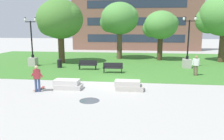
{
  "coord_description": "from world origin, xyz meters",
  "views": [
    {
      "loc": [
        2.16,
        -15.92,
        4.01
      ],
      "look_at": [
        0.36,
        -1.4,
        1.2
      ],
      "focal_mm": 35.0,
      "sensor_mm": 36.0,
      "label": 1
    }
  ],
  "objects_px": {
    "skateboard": "(39,89)",
    "trash_bin": "(60,63)",
    "concrete_block_center": "(68,84)",
    "park_bench_near_left": "(88,64)",
    "person_skateboarder": "(37,77)",
    "lamp_post_right": "(187,58)",
    "lamp_post_left": "(33,56)",
    "concrete_block_left": "(129,85)",
    "person_bystander_near_lawn": "(196,64)",
    "park_bench_near_right": "(113,67)"
  },
  "relations": [
    {
      "from": "skateboard",
      "to": "trash_bin",
      "type": "relative_size",
      "value": 1.08
    },
    {
      "from": "concrete_block_center",
      "to": "park_bench_near_left",
      "type": "distance_m",
      "value": 6.97
    },
    {
      "from": "park_bench_near_left",
      "to": "trash_bin",
      "type": "xyz_separation_m",
      "value": [
        -3.11,
        0.64,
        -0.04
      ]
    },
    {
      "from": "person_skateboarder",
      "to": "trash_bin",
      "type": "xyz_separation_m",
      "value": [
        -1.69,
        8.49,
        -0.46
      ]
    },
    {
      "from": "lamp_post_right",
      "to": "concrete_block_center",
      "type": "bearing_deg",
      "value": -136.48
    },
    {
      "from": "lamp_post_left",
      "to": "trash_bin",
      "type": "relative_size",
      "value": 5.35
    },
    {
      "from": "park_bench_near_left",
      "to": "person_skateboarder",
      "type": "bearing_deg",
      "value": -100.25
    },
    {
      "from": "lamp_post_right",
      "to": "concrete_block_left",
      "type": "bearing_deg",
      "value": -121.88
    },
    {
      "from": "concrete_block_center",
      "to": "person_bystander_near_lawn",
      "type": "distance_m",
      "value": 10.93
    },
    {
      "from": "concrete_block_center",
      "to": "concrete_block_left",
      "type": "xyz_separation_m",
      "value": [
        4.06,
        0.23,
        0.0
      ]
    },
    {
      "from": "lamp_post_left",
      "to": "trash_bin",
      "type": "bearing_deg",
      "value": -12.44
    },
    {
      "from": "trash_bin",
      "to": "person_bystander_near_lawn",
      "type": "xyz_separation_m",
      "value": [
        12.9,
        -2.26,
        0.48
      ]
    },
    {
      "from": "skateboard",
      "to": "lamp_post_right",
      "type": "height_order",
      "value": "lamp_post_right"
    },
    {
      "from": "concrete_block_center",
      "to": "person_bystander_near_lawn",
      "type": "bearing_deg",
      "value": 29.27
    },
    {
      "from": "lamp_post_left",
      "to": "person_bystander_near_lawn",
      "type": "relative_size",
      "value": 3.0
    },
    {
      "from": "person_skateboarder",
      "to": "park_bench_near_right",
      "type": "distance_m",
      "value": 7.73
    },
    {
      "from": "lamp_post_left",
      "to": "park_bench_near_right",
      "type": "bearing_deg",
      "value": -16.31
    },
    {
      "from": "park_bench_near_left",
      "to": "skateboard",
      "type": "bearing_deg",
      "value": -101.35
    },
    {
      "from": "lamp_post_left",
      "to": "park_bench_near_left",
      "type": "bearing_deg",
      "value": -12.0
    },
    {
      "from": "park_bench_near_right",
      "to": "trash_bin",
      "type": "xyz_separation_m",
      "value": [
        -5.74,
        1.91,
        -0.04
      ]
    },
    {
      "from": "lamp_post_right",
      "to": "trash_bin",
      "type": "bearing_deg",
      "value": -173.41
    },
    {
      "from": "concrete_block_left",
      "to": "person_bystander_near_lawn",
      "type": "relative_size",
      "value": 1.09
    },
    {
      "from": "person_skateboarder",
      "to": "lamp_post_left",
      "type": "distance_m",
      "value": 10.42
    },
    {
      "from": "park_bench_near_left",
      "to": "lamp_post_right",
      "type": "height_order",
      "value": "lamp_post_right"
    },
    {
      "from": "person_bystander_near_lawn",
      "to": "concrete_block_center",
      "type": "bearing_deg",
      "value": -150.73
    },
    {
      "from": "concrete_block_left",
      "to": "lamp_post_right",
      "type": "height_order",
      "value": "lamp_post_right"
    },
    {
      "from": "park_bench_near_right",
      "to": "person_bystander_near_lawn",
      "type": "height_order",
      "value": "person_bystander_near_lawn"
    },
    {
      "from": "skateboard",
      "to": "lamp_post_left",
      "type": "bearing_deg",
      "value": 118.6
    },
    {
      "from": "person_skateboarder",
      "to": "skateboard",
      "type": "distance_m",
      "value": 0.95
    },
    {
      "from": "skateboard",
      "to": "concrete_block_left",
      "type": "bearing_deg",
      "value": 7.55
    },
    {
      "from": "trash_bin",
      "to": "park_bench_near_right",
      "type": "bearing_deg",
      "value": -18.41
    },
    {
      "from": "concrete_block_left",
      "to": "person_skateboarder",
      "type": "height_order",
      "value": "person_skateboarder"
    },
    {
      "from": "concrete_block_left",
      "to": "trash_bin",
      "type": "xyz_separation_m",
      "value": [
        -7.44,
        7.36,
        0.2
      ]
    },
    {
      "from": "skateboard",
      "to": "park_bench_near_left",
      "type": "distance_m",
      "value": 7.66
    },
    {
      "from": "concrete_block_center",
      "to": "lamp_post_right",
      "type": "relative_size",
      "value": 0.36
    },
    {
      "from": "concrete_block_left",
      "to": "skateboard",
      "type": "distance_m",
      "value": 5.89
    },
    {
      "from": "person_skateboarder",
      "to": "park_bench_near_right",
      "type": "xyz_separation_m",
      "value": [
        4.05,
        6.57,
        -0.43
      ]
    },
    {
      "from": "concrete_block_center",
      "to": "skateboard",
      "type": "distance_m",
      "value": 1.87
    },
    {
      "from": "park_bench_near_left",
      "to": "lamp_post_right",
      "type": "relative_size",
      "value": 0.35
    },
    {
      "from": "person_skateboarder",
      "to": "skateboard",
      "type": "relative_size",
      "value": 1.65
    },
    {
      "from": "concrete_block_left",
      "to": "park_bench_near_right",
      "type": "xyz_separation_m",
      "value": [
        -1.7,
        5.45,
        0.23
      ]
    },
    {
      "from": "park_bench_near_left",
      "to": "park_bench_near_right",
      "type": "height_order",
      "value": "same"
    },
    {
      "from": "park_bench_near_right",
      "to": "trash_bin",
      "type": "height_order",
      "value": "trash_bin"
    },
    {
      "from": "person_skateboarder",
      "to": "park_bench_near_left",
      "type": "height_order",
      "value": "person_skateboarder"
    },
    {
      "from": "skateboard",
      "to": "lamp_post_right",
      "type": "relative_size",
      "value": 0.2
    },
    {
      "from": "concrete_block_center",
      "to": "person_skateboarder",
      "type": "bearing_deg",
      "value": -152.11
    },
    {
      "from": "park_bench_near_right",
      "to": "person_bystander_near_lawn",
      "type": "relative_size",
      "value": 1.07
    },
    {
      "from": "lamp_post_right",
      "to": "park_bench_near_left",
      "type": "bearing_deg",
      "value": -167.77
    },
    {
      "from": "trash_bin",
      "to": "person_bystander_near_lawn",
      "type": "bearing_deg",
      "value": -9.92
    },
    {
      "from": "concrete_block_center",
      "to": "concrete_block_left",
      "type": "bearing_deg",
      "value": 3.25
    }
  ]
}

